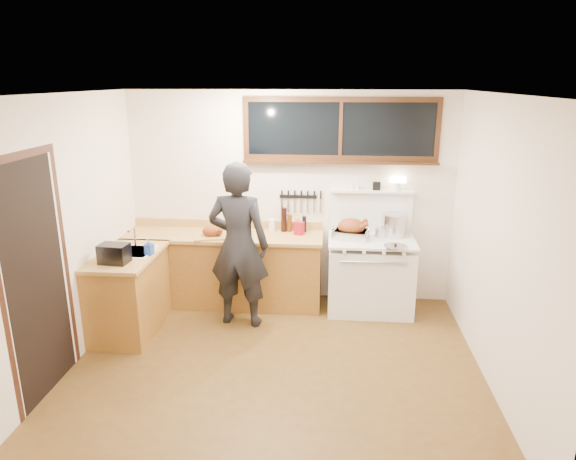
# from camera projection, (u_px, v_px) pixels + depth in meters

# --- Properties ---
(ground_plane) EXTENTS (4.00, 3.50, 0.02)m
(ground_plane) POSITION_uv_depth(u_px,v_px,m) (276.00, 367.00, 5.07)
(ground_plane) COLOR #523715
(room_shell) EXTENTS (4.10, 3.60, 2.65)m
(room_shell) POSITION_uv_depth(u_px,v_px,m) (274.00, 203.00, 4.60)
(room_shell) COLOR #F0E1D0
(room_shell) RESTS_ON ground
(counter_back) EXTENTS (2.44, 0.64, 1.00)m
(counter_back) POSITION_uv_depth(u_px,v_px,m) (224.00, 268.00, 6.39)
(counter_back) COLOR brown
(counter_back) RESTS_ON ground
(counter_left) EXTENTS (0.64, 1.09, 0.90)m
(counter_left) POSITION_uv_depth(u_px,v_px,m) (129.00, 292.00, 5.67)
(counter_left) COLOR brown
(counter_left) RESTS_ON ground
(sink_unit) EXTENTS (0.50, 0.45, 0.37)m
(sink_unit) POSITION_uv_depth(u_px,v_px,m) (130.00, 256.00, 5.63)
(sink_unit) COLOR white
(sink_unit) RESTS_ON counter_left
(vintage_stove) EXTENTS (1.02, 0.74, 1.59)m
(vintage_stove) POSITION_uv_depth(u_px,v_px,m) (370.00, 273.00, 6.20)
(vintage_stove) COLOR white
(vintage_stove) RESTS_ON ground
(back_window) EXTENTS (2.32, 0.13, 0.77)m
(back_window) POSITION_uv_depth(u_px,v_px,m) (340.00, 136.00, 6.07)
(back_window) COLOR black
(back_window) RESTS_ON room_shell
(left_doorway) EXTENTS (0.02, 1.04, 2.17)m
(left_doorway) POSITION_uv_depth(u_px,v_px,m) (37.00, 278.00, 4.39)
(left_doorway) COLOR black
(left_doorway) RESTS_ON ground
(knife_strip) EXTENTS (0.52, 0.03, 0.28)m
(knife_strip) POSITION_uv_depth(u_px,v_px,m) (300.00, 198.00, 6.34)
(knife_strip) COLOR black
(knife_strip) RESTS_ON room_shell
(man) EXTENTS (0.74, 0.53, 1.88)m
(man) POSITION_uv_depth(u_px,v_px,m) (239.00, 245.00, 5.71)
(man) COLOR black
(man) RESTS_ON ground
(soap_bottle) EXTENTS (0.09, 0.10, 0.18)m
(soap_bottle) POSITION_uv_depth(u_px,v_px,m) (149.00, 247.00, 5.50)
(soap_bottle) COLOR #224DAE
(soap_bottle) RESTS_ON counter_left
(toaster) EXTENTS (0.31, 0.23, 0.20)m
(toaster) POSITION_uv_depth(u_px,v_px,m) (114.00, 254.00, 5.26)
(toaster) COLOR black
(toaster) RESTS_ON counter_left
(cutting_board) EXTENTS (0.52, 0.44, 0.15)m
(cutting_board) POSITION_uv_depth(u_px,v_px,m) (213.00, 233.00, 6.13)
(cutting_board) COLOR #B98C49
(cutting_board) RESTS_ON counter_back
(roast_turkey) EXTENTS (0.46, 0.39, 0.24)m
(roast_turkey) POSITION_uv_depth(u_px,v_px,m) (351.00, 230.00, 6.07)
(roast_turkey) COLOR silver
(roast_turkey) RESTS_ON vintage_stove
(stockpot) EXTENTS (0.37, 0.37, 0.27)m
(stockpot) POSITION_uv_depth(u_px,v_px,m) (394.00, 225.00, 6.15)
(stockpot) COLOR silver
(stockpot) RESTS_ON vintage_stove
(saucepan) EXTENTS (0.19, 0.28, 0.11)m
(saucepan) POSITION_uv_depth(u_px,v_px,m) (381.00, 232.00, 6.14)
(saucepan) COLOR silver
(saucepan) RESTS_ON vintage_stove
(pot_lid) EXTENTS (0.28, 0.28, 0.04)m
(pot_lid) POSITION_uv_depth(u_px,v_px,m) (396.00, 247.00, 5.76)
(pot_lid) COLOR silver
(pot_lid) RESTS_ON vintage_stove
(coffee_tin) EXTENTS (0.13, 0.12, 0.16)m
(coffee_tin) POSITION_uv_depth(u_px,v_px,m) (299.00, 228.00, 6.22)
(coffee_tin) COLOR maroon
(coffee_tin) RESTS_ON counter_back
(pitcher) EXTENTS (0.09, 0.09, 0.15)m
(pitcher) POSITION_uv_depth(u_px,v_px,m) (272.00, 225.00, 6.35)
(pitcher) COLOR white
(pitcher) RESTS_ON counter_back
(bottle_cluster) EXTENTS (0.31, 0.07, 0.30)m
(bottle_cluster) POSITION_uv_depth(u_px,v_px,m) (291.00, 222.00, 6.33)
(bottle_cluster) COLOR black
(bottle_cluster) RESTS_ON counter_back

